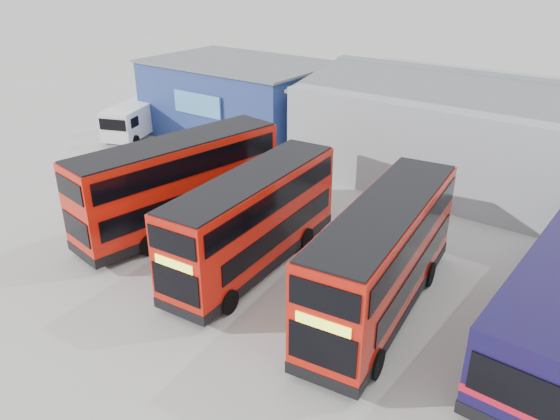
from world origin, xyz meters
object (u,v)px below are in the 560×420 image
object	(u,v)px
double_decker_centre	(254,222)
office_block	(239,98)
panel_van	(133,119)
double_decker_left	(180,185)
double_decker_right	(383,259)

from	to	relation	value
double_decker_centre	office_block	bearing A→B (deg)	127.32
panel_van	office_block	bearing A→B (deg)	20.81
double_decker_left	double_decker_right	xyz separation A→B (m)	(10.43, -0.40, -0.06)
panel_van	double_decker_right	bearing A→B (deg)	-40.88
double_decker_left	double_decker_centre	world-z (taller)	double_decker_left
double_decker_right	panel_van	bearing A→B (deg)	153.24
double_decker_centre	panel_van	distance (m)	19.64
double_decker_left	double_decker_centre	bearing A→B (deg)	-178.87
double_decker_centre	panel_van	bearing A→B (deg)	149.42
office_block	double_decker_left	bearing A→B (deg)	-60.19
office_block	double_decker_left	world-z (taller)	office_block
double_decker_right	panel_van	distance (m)	24.66
double_decker_right	panel_van	xyz separation A→B (m)	(-23.23, 8.24, -0.77)
office_block	double_decker_left	size ratio (longest dim) A/B	1.19
panel_van	double_decker_centre	bearing A→B (deg)	-47.01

